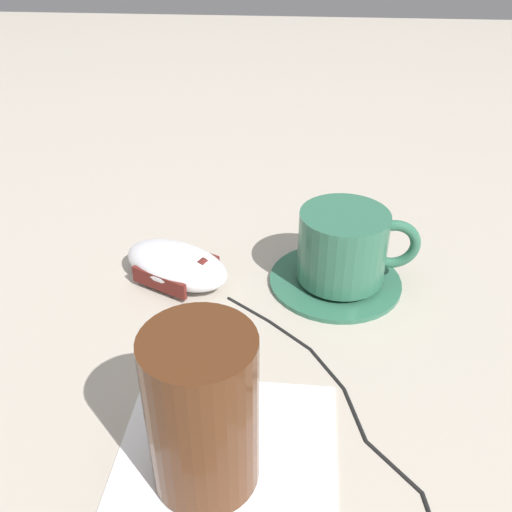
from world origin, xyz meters
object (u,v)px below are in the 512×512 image
Objects in this scene: computer_mouse at (177,265)px; coffee_cup at (345,246)px; saucer at (335,279)px; drinking_glass at (204,412)px.

coffee_cup is at bearing -87.09° from computer_mouse.
drinking_glass is at bearing 158.07° from saucer.
saucer is 1.01× the size of computer_mouse.
coffee_cup is (0.00, -0.01, 0.04)m from saucer.
coffee_cup is 0.25m from drinking_glass.
computer_mouse reaches higher than saucer.
computer_mouse is (-0.01, 0.16, 0.01)m from saucer.
drinking_glass is (-0.23, 0.09, 0.06)m from saucer.
saucer is 0.04m from coffee_cup.
coffee_cup is 1.00× the size of drinking_glass.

